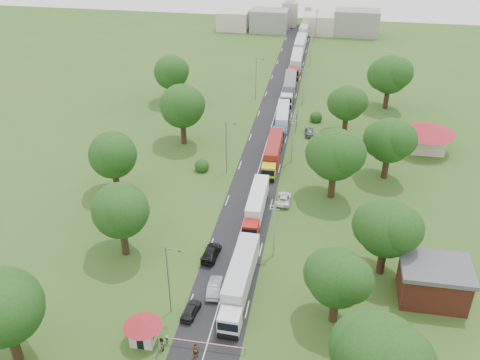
% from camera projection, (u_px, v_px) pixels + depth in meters
% --- Properties ---
extents(ground, '(260.00, 260.00, 0.00)m').
position_uv_depth(ground, '(243.00, 223.00, 81.46)').
color(ground, '#28531B').
rests_on(ground, ground).
extents(road, '(8.00, 200.00, 0.04)m').
position_uv_depth(road, '(261.00, 162.00, 98.44)').
color(road, black).
rests_on(road, ground).
extents(boom_barrier, '(9.22, 0.35, 1.18)m').
position_uv_depth(boom_barrier, '(194.00, 342.00, 59.99)').
color(boom_barrier, slate).
rests_on(boom_barrier, ground).
extents(guard_booth, '(4.40, 4.40, 3.45)m').
position_uv_depth(guard_booth, '(143.00, 327.00, 60.21)').
color(guard_booth, '#BEB59D').
rests_on(guard_booth, ground).
extents(info_sign, '(0.12, 3.10, 4.10)m').
position_uv_depth(info_sign, '(297.00, 116.00, 108.88)').
color(info_sign, slate).
rests_on(info_sign, ground).
extents(pole_1, '(1.60, 0.24, 9.00)m').
position_uv_depth(pole_1, '(274.00, 228.00, 72.33)').
color(pole_1, gray).
rests_on(pole_1, ground).
extents(pole_2, '(1.60, 0.24, 9.00)m').
position_uv_depth(pole_2, '(293.00, 139.00, 96.10)').
color(pole_2, gray).
rests_on(pole_2, ground).
extents(pole_3, '(1.60, 0.24, 9.00)m').
position_uv_depth(pole_3, '(304.00, 85.00, 119.87)').
color(pole_3, gray).
rests_on(pole_3, ground).
extents(pole_4, '(1.60, 0.24, 9.00)m').
position_uv_depth(pole_4, '(311.00, 49.00, 143.65)').
color(pole_4, gray).
rests_on(pole_4, ground).
extents(pole_5, '(1.60, 0.24, 9.00)m').
position_uv_depth(pole_5, '(316.00, 23.00, 167.42)').
color(pole_5, gray).
rests_on(pole_5, ground).
extents(lamp_0, '(2.03, 0.22, 10.00)m').
position_uv_depth(lamp_0, '(169.00, 277.00, 62.46)').
color(lamp_0, slate).
rests_on(lamp_0, ground).
extents(lamp_1, '(2.03, 0.22, 10.00)m').
position_uv_depth(lamp_1, '(227.00, 145.00, 92.18)').
color(lamp_1, slate).
rests_on(lamp_1, ground).
extents(lamp_2, '(2.03, 0.22, 10.00)m').
position_uv_depth(lamp_2, '(257.00, 77.00, 121.90)').
color(lamp_2, slate).
rests_on(lamp_2, ground).
extents(tree_1, '(9.60, 9.60, 12.05)m').
position_uv_depth(tree_1, '(380.00, 356.00, 49.48)').
color(tree_1, '#382616').
rests_on(tree_1, ground).
extents(tree_2, '(8.00, 8.00, 10.10)m').
position_uv_depth(tree_2, '(338.00, 277.00, 60.88)').
color(tree_2, '#382616').
rests_on(tree_2, ground).
extents(tree_3, '(8.80, 8.80, 11.07)m').
position_uv_depth(tree_3, '(387.00, 227.00, 68.17)').
color(tree_3, '#382616').
rests_on(tree_3, ground).
extents(tree_4, '(9.60, 9.60, 12.05)m').
position_uv_depth(tree_4, '(335.00, 154.00, 84.19)').
color(tree_4, '#382616').
rests_on(tree_4, ground).
extents(tree_5, '(8.80, 8.80, 11.07)m').
position_uv_depth(tree_5, '(390.00, 140.00, 89.95)').
color(tree_5, '#382616').
rests_on(tree_5, ground).
extents(tree_6, '(8.00, 8.00, 10.10)m').
position_uv_depth(tree_6, '(347.00, 103.00, 105.73)').
color(tree_6, '#382616').
rests_on(tree_6, ground).
extents(tree_7, '(9.60, 9.60, 12.05)m').
position_uv_depth(tree_7, '(390.00, 74.00, 116.51)').
color(tree_7, '#382616').
rests_on(tree_7, ground).
extents(tree_9, '(9.60, 9.60, 12.05)m').
position_uv_depth(tree_9, '(4.00, 306.00, 55.13)').
color(tree_9, '#382616').
rests_on(tree_9, ground).
extents(tree_10, '(8.80, 8.80, 11.07)m').
position_uv_depth(tree_10, '(121.00, 210.00, 71.68)').
color(tree_10, '#382616').
rests_on(tree_10, ground).
extents(tree_11, '(8.80, 8.80, 11.07)m').
position_uv_depth(tree_11, '(113.00, 154.00, 85.45)').
color(tree_11, '#382616').
rests_on(tree_11, ground).
extents(tree_12, '(9.60, 9.60, 12.05)m').
position_uv_depth(tree_12, '(182.00, 106.00, 101.24)').
color(tree_12, '#382616').
rests_on(tree_12, ground).
extents(tree_13, '(8.80, 8.80, 11.07)m').
position_uv_depth(tree_13, '(171.00, 72.00, 119.71)').
color(tree_13, '#382616').
rests_on(tree_13, ground).
extents(house_brick, '(8.60, 6.60, 5.20)m').
position_uv_depth(house_brick, '(434.00, 282.00, 66.06)').
color(house_brick, maroon).
rests_on(house_brick, ground).
extents(house_cream, '(10.08, 10.08, 5.80)m').
position_uv_depth(house_cream, '(426.00, 133.00, 100.63)').
color(house_cream, '#BEB59D').
rests_on(house_cream, ground).
extents(distant_town, '(52.00, 8.00, 8.00)m').
position_uv_depth(distant_town, '(302.00, 22.00, 172.99)').
color(distant_town, gray).
rests_on(distant_town, ground).
extents(church, '(5.00, 5.00, 12.30)m').
position_uv_depth(church, '(290.00, 10.00, 179.51)').
color(church, '#BEB59D').
rests_on(church, ground).
extents(truck_0, '(2.94, 15.45, 4.28)m').
position_uv_depth(truck_0, '(240.00, 280.00, 66.93)').
color(truck_0, silver).
rests_on(truck_0, ground).
extents(truck_1, '(2.39, 13.54, 3.75)m').
position_uv_depth(truck_1, '(256.00, 205.00, 82.25)').
color(truck_1, '#A11812').
rests_on(truck_1, ground).
extents(truck_2, '(2.59, 14.23, 3.94)m').
position_uv_depth(truck_2, '(273.00, 152.00, 97.12)').
color(truck_2, gold).
rests_on(truck_2, ground).
extents(truck_3, '(2.99, 13.95, 3.85)m').
position_uv_depth(truck_3, '(282.00, 119.00, 110.07)').
color(truck_3, '#1C66AC').
rests_on(truck_3, ground).
extents(truck_4, '(3.19, 15.24, 4.21)m').
position_uv_depth(truck_4, '(290.00, 87.00, 125.42)').
color(truck_4, silver).
rests_on(truck_4, ground).
extents(truck_5, '(2.99, 15.57, 4.31)m').
position_uv_depth(truck_5, '(296.00, 63.00, 140.99)').
color(truck_5, maroon).
rests_on(truck_5, ground).
extents(truck_6, '(2.73, 15.70, 4.35)m').
position_uv_depth(truck_6, '(300.00, 47.00, 153.49)').
color(truck_6, '#215923').
rests_on(truck_6, ground).
extents(truck_7, '(2.93, 14.97, 4.14)m').
position_uv_depth(truck_7, '(304.00, 31.00, 168.31)').
color(truck_7, silver).
rests_on(truck_7, ground).
extents(truck_8, '(3.15, 14.74, 4.07)m').
position_uv_depth(truck_8, '(307.00, 17.00, 183.76)').
color(truck_8, brown).
rests_on(truck_8, ground).
extents(car_lane_front, '(2.08, 4.10, 1.34)m').
position_uv_depth(car_lane_front, '(191.00, 310.00, 64.59)').
color(car_lane_front, black).
rests_on(car_lane_front, ground).
extents(car_lane_mid, '(1.91, 4.69, 1.51)m').
position_uv_depth(car_lane_mid, '(215.00, 287.00, 67.97)').
color(car_lane_mid, '#96979E').
rests_on(car_lane_mid, ground).
extents(car_lane_rear, '(2.37, 5.12, 1.45)m').
position_uv_depth(car_lane_rear, '(211.00, 253.00, 74.10)').
color(car_lane_rear, black).
rests_on(car_lane_rear, ground).
extents(car_verge_near, '(2.21, 4.78, 1.33)m').
position_uv_depth(car_verge_near, '(284.00, 199.00, 86.29)').
color(car_verge_near, white).
rests_on(car_verge_near, ground).
extents(car_verge_far, '(2.12, 4.34, 1.43)m').
position_uv_depth(car_verge_far, '(309.00, 132.00, 107.95)').
color(car_verge_far, '#595C60').
rests_on(car_verge_far, ground).
extents(pedestrian_near, '(0.84, 0.73, 1.93)m').
position_uv_depth(pedestrian_near, '(196.00, 351.00, 58.75)').
color(pedestrian_near, gray).
rests_on(pedestrian_near, ground).
extents(pedestrian_booth, '(0.96, 1.06, 1.77)m').
position_uv_depth(pedestrian_booth, '(162.00, 345.00, 59.65)').
color(pedestrian_booth, gray).
rests_on(pedestrian_booth, ground).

